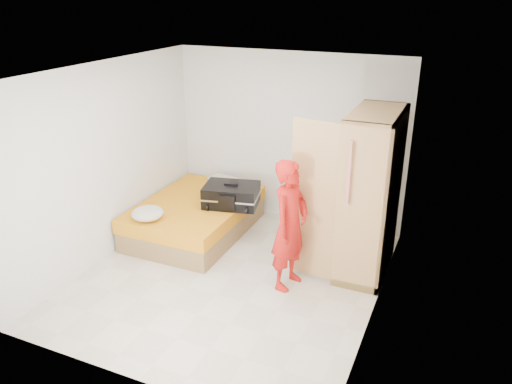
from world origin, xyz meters
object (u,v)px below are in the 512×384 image
at_px(bed, 195,217).
at_px(suitcase, 231,195).
at_px(person, 290,225).
at_px(round_cushion, 148,213).
at_px(wardrobe, 366,198).

bearing_deg(bed, suitcase, 12.82).
bearing_deg(person, suitcase, 63.28).
bearing_deg(person, bed, 76.02).
relative_size(bed, round_cushion, 4.60).
height_order(person, suitcase, person).
distance_m(person, suitcase, 1.53).
bearing_deg(round_cushion, suitcase, 46.53).
height_order(suitcase, round_cushion, suitcase).
relative_size(wardrobe, person, 1.29).
distance_m(bed, round_cushion, 0.88).
bearing_deg(suitcase, person, -49.09).
relative_size(bed, person, 1.24).
xyz_separation_m(bed, round_cushion, (-0.29, -0.76, 0.33)).
distance_m(wardrobe, round_cushion, 2.91).
distance_m(suitcase, round_cushion, 1.22).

